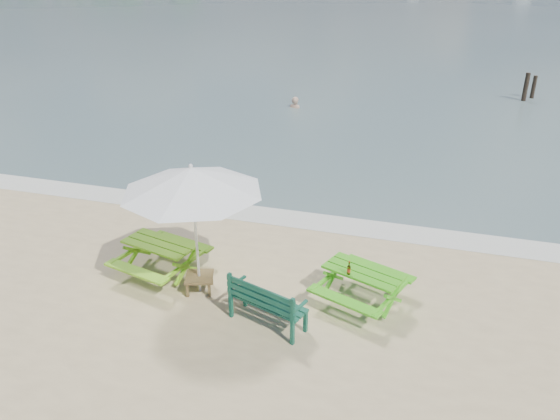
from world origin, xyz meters
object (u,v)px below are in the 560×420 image
(picnic_table_right, at_px, (362,287))
(park_bench, at_px, (268,311))
(picnic_table_left, at_px, (161,259))
(beer_bottle, at_px, (349,270))
(patio_umbrella, at_px, (192,180))
(swimmer, at_px, (295,116))
(side_table, at_px, (200,283))

(picnic_table_right, distance_m, park_bench, 1.86)
(picnic_table_left, bearing_deg, beer_bottle, -0.88)
(picnic_table_left, xyz_separation_m, picnic_table_right, (4.04, 0.14, -0.01))
(park_bench, relative_size, beer_bottle, 5.74)
(beer_bottle, bearing_deg, patio_umbrella, -173.76)
(picnic_table_right, xyz_separation_m, swimmer, (-4.73, 13.06, -0.69))
(side_table, xyz_separation_m, patio_umbrella, (0.00, 0.00, 2.13))
(picnic_table_left, relative_size, side_table, 3.02)
(swimmer, bearing_deg, beer_bottle, -71.29)
(patio_umbrella, bearing_deg, park_bench, -21.65)
(side_table, height_order, swimmer, swimmer)
(swimmer, bearing_deg, patio_umbrella, -82.91)
(patio_umbrella, bearing_deg, picnic_table_left, 159.87)
(picnic_table_left, height_order, side_table, picnic_table_left)
(picnic_table_right, height_order, beer_bottle, beer_bottle)
(picnic_table_left, height_order, picnic_table_right, picnic_table_left)
(side_table, xyz_separation_m, swimmer, (-1.69, 13.56, -0.54))
(picnic_table_left, relative_size, beer_bottle, 7.47)
(patio_umbrella, height_order, beer_bottle, patio_umbrella)
(picnic_table_left, distance_m, patio_umbrella, 2.24)
(picnic_table_right, bearing_deg, side_table, -170.68)
(park_bench, height_order, swimmer, park_bench)
(picnic_table_right, xyz_separation_m, side_table, (-3.05, -0.50, -0.15))
(picnic_table_left, xyz_separation_m, patio_umbrella, (0.99, -0.36, 1.97))
(picnic_table_left, distance_m, park_bench, 2.75)
(picnic_table_right, bearing_deg, picnic_table_left, -178.09)
(side_table, relative_size, patio_umbrella, 0.20)
(side_table, distance_m, beer_bottle, 2.88)
(park_bench, bearing_deg, beer_bottle, 36.86)
(side_table, xyz_separation_m, beer_bottle, (2.80, 0.31, 0.59))
(park_bench, distance_m, patio_umbrella, 2.65)
(park_bench, height_order, side_table, park_bench)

